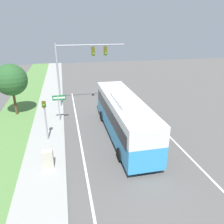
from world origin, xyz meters
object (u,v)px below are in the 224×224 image
Objects in this scene: street_sign at (59,103)px; utility_cabinet at (48,159)px; bus at (124,115)px; signal_gantry at (78,62)px; pedestrian_signal at (45,115)px.

street_sign is 2.30× the size of utility_cabinet.
bus is 6.72m from utility_cabinet.
utility_cabinet is (-5.78, -3.21, -1.18)m from bus.
street_sign is at bearing 83.98° from utility_cabinet.
bus is 6.43m from street_sign.
bus is at bearing 29.02° from utility_cabinet.
street_sign is (-2.21, -3.99, -3.04)m from signal_gantry.
pedestrian_signal is 4.04m from utility_cabinet.
signal_gantry is at bearing 61.04° from street_sign.
street_sign is 7.35m from utility_cabinet.
bus is 6.04m from pedestrian_signal.
signal_gantry is 8.57m from pedestrian_signal.
street_sign is (0.99, 3.48, -0.34)m from pedestrian_signal.
bus is at bearing -5.06° from pedestrian_signal.
signal_gantry is at bearing 66.83° from pedestrian_signal.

